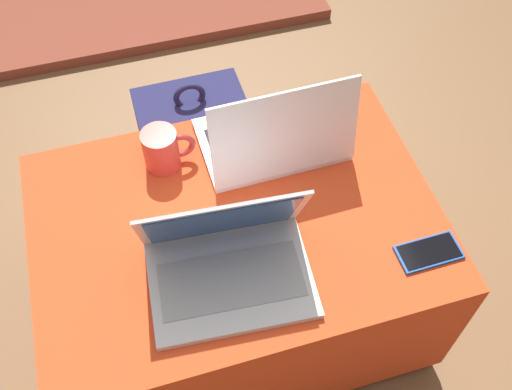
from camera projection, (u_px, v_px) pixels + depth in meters
ground_plane at (240, 307)px, 1.69m from camera, size 14.00×14.00×0.00m
ottoman at (238, 268)px, 1.51m from camera, size 0.90×0.64×0.45m
laptop_near at (228, 259)px, 1.21m from camera, size 0.35×0.27×0.24m
laptop_far at (275, 137)px, 1.40m from camera, size 0.34×0.24×0.24m
cell_phone at (429, 252)px, 1.27m from camera, size 0.14×0.07×0.01m
backpack at (195, 147)px, 1.79m from camera, size 0.30×0.25×0.46m
coffee_mug at (163, 149)px, 1.38m from camera, size 0.12×0.08×0.10m
fireplace_hearth at (150, 8)px, 2.46m from camera, size 1.40×0.50×0.04m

